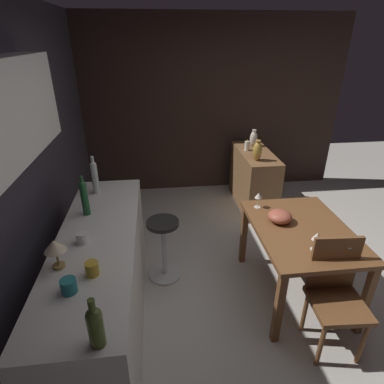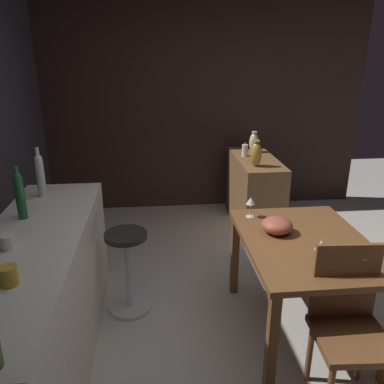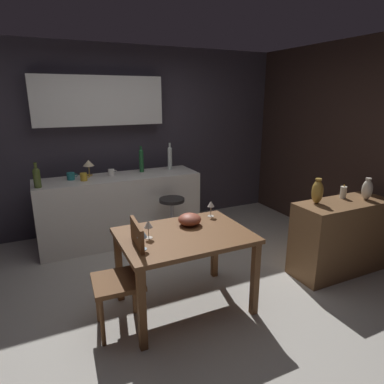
{
  "view_description": "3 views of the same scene",
  "coord_description": "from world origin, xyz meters",
  "px_view_note": "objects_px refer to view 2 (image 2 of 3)",
  "views": [
    {
      "loc": [
        -2.3,
        1.0,
        2.28
      ],
      "look_at": [
        0.65,
        0.65,
        0.82
      ],
      "focal_mm": 29.65,
      "sensor_mm": 36.0,
      "label": 1
    },
    {
      "loc": [
        -2.3,
        0.74,
        1.95
      ],
      "look_at": [
        0.48,
        0.46,
        0.93
      ],
      "focal_mm": 36.28,
      "sensor_mm": 36.0,
      "label": 2
    },
    {
      "loc": [
        -1.15,
        -2.78,
        1.92
      ],
      "look_at": [
        0.49,
        0.69,
        0.81
      ],
      "focal_mm": 31.28,
      "sensor_mm": 36.0,
      "label": 3
    }
  ],
  "objects_px": {
    "wine_glass_center": "(362,252)",
    "wine_bottle_green": "(20,194)",
    "cup_white": "(7,242)",
    "wine_glass_right": "(251,202)",
    "pillar_candle_tall": "(245,150)",
    "dining_table": "(305,253)",
    "cup_mustard": "(9,276)",
    "bar_stool": "(128,269)",
    "vase_brass": "(256,154)",
    "wine_bottle_clear": "(40,174)",
    "vase_ceramic_ivory": "(254,142)",
    "sideboard_cabinet": "(254,192)",
    "fruit_bowl": "(277,225)",
    "wine_glass_left": "(321,246)",
    "chair_near_window": "(348,321)"
  },
  "relations": [
    {
      "from": "wine_glass_center",
      "to": "wine_bottle_green",
      "type": "height_order",
      "value": "wine_bottle_green"
    },
    {
      "from": "cup_white",
      "to": "wine_glass_right",
      "type": "bearing_deg",
      "value": -67.2
    },
    {
      "from": "wine_glass_center",
      "to": "pillar_candle_tall",
      "type": "distance_m",
      "value": 2.36
    },
    {
      "from": "dining_table",
      "to": "cup_mustard",
      "type": "height_order",
      "value": "cup_mustard"
    },
    {
      "from": "bar_stool",
      "to": "wine_glass_center",
      "type": "relative_size",
      "value": 3.86
    },
    {
      "from": "cup_white",
      "to": "vase_brass",
      "type": "height_order",
      "value": "vase_brass"
    },
    {
      "from": "wine_bottle_clear",
      "to": "vase_ceramic_ivory",
      "type": "relative_size",
      "value": 1.56
    },
    {
      "from": "wine_glass_right",
      "to": "vase_brass",
      "type": "distance_m",
      "value": 1.14
    },
    {
      "from": "wine_glass_center",
      "to": "sideboard_cabinet",
      "type": "bearing_deg",
      "value": 0.53
    },
    {
      "from": "sideboard_cabinet",
      "to": "vase_ceramic_ivory",
      "type": "height_order",
      "value": "vase_ceramic_ivory"
    },
    {
      "from": "wine_glass_right",
      "to": "fruit_bowl",
      "type": "xyz_separation_m",
      "value": [
        -0.29,
        -0.12,
        -0.07
      ]
    },
    {
      "from": "fruit_bowl",
      "to": "cup_mustard",
      "type": "height_order",
      "value": "cup_mustard"
    },
    {
      "from": "wine_bottle_clear",
      "to": "cup_white",
      "type": "relative_size",
      "value": 3.22
    },
    {
      "from": "wine_bottle_green",
      "to": "vase_ceramic_ivory",
      "type": "height_order",
      "value": "wine_bottle_green"
    },
    {
      "from": "bar_stool",
      "to": "wine_bottle_green",
      "type": "bearing_deg",
      "value": 105.82
    },
    {
      "from": "wine_glass_left",
      "to": "wine_bottle_clear",
      "type": "distance_m",
      "value": 2.05
    },
    {
      "from": "pillar_candle_tall",
      "to": "vase_brass",
      "type": "bearing_deg",
      "value": -177.48
    },
    {
      "from": "vase_ceramic_ivory",
      "to": "wine_bottle_clear",
      "type": "bearing_deg",
      "value": 126.5
    },
    {
      "from": "pillar_candle_tall",
      "to": "sideboard_cabinet",
      "type": "bearing_deg",
      "value": -130.47
    },
    {
      "from": "wine_glass_right",
      "to": "wine_glass_left",
      "type": "bearing_deg",
      "value": -161.83
    },
    {
      "from": "wine_bottle_green",
      "to": "cup_mustard",
      "type": "height_order",
      "value": "wine_bottle_green"
    },
    {
      "from": "cup_mustard",
      "to": "pillar_candle_tall",
      "type": "height_order",
      "value": "cup_mustard"
    },
    {
      "from": "dining_table",
      "to": "vase_brass",
      "type": "height_order",
      "value": "vase_brass"
    },
    {
      "from": "wine_bottle_green",
      "to": "vase_ceramic_ivory",
      "type": "distance_m",
      "value": 2.81
    },
    {
      "from": "dining_table",
      "to": "wine_bottle_green",
      "type": "distance_m",
      "value": 1.94
    },
    {
      "from": "dining_table",
      "to": "wine_glass_center",
      "type": "relative_size",
      "value": 6.61
    },
    {
      "from": "wine_glass_center",
      "to": "vase_brass",
      "type": "bearing_deg",
      "value": 3.27
    },
    {
      "from": "dining_table",
      "to": "cup_mustard",
      "type": "distance_m",
      "value": 1.84
    },
    {
      "from": "chair_near_window",
      "to": "cup_mustard",
      "type": "bearing_deg",
      "value": 91.51
    },
    {
      "from": "sideboard_cabinet",
      "to": "wine_glass_left",
      "type": "relative_size",
      "value": 6.77
    },
    {
      "from": "fruit_bowl",
      "to": "cup_mustard",
      "type": "relative_size",
      "value": 1.81
    },
    {
      "from": "vase_brass",
      "to": "bar_stool",
      "type": "bearing_deg",
      "value": 131.7
    },
    {
      "from": "wine_glass_center",
      "to": "vase_brass",
      "type": "relative_size",
      "value": 0.64
    },
    {
      "from": "wine_glass_center",
      "to": "vase_brass",
      "type": "distance_m",
      "value": 1.95
    },
    {
      "from": "bar_stool",
      "to": "wine_glass_left",
      "type": "distance_m",
      "value": 1.47
    },
    {
      "from": "dining_table",
      "to": "vase_ceramic_ivory",
      "type": "xyz_separation_m",
      "value": [
        2.11,
        -0.17,
        0.29
      ]
    },
    {
      "from": "wine_bottle_clear",
      "to": "pillar_candle_tall",
      "type": "bearing_deg",
      "value": -54.97
    },
    {
      "from": "wine_glass_right",
      "to": "vase_ceramic_ivory",
      "type": "height_order",
      "value": "vase_ceramic_ivory"
    },
    {
      "from": "wine_bottle_clear",
      "to": "fruit_bowl",
      "type": "bearing_deg",
      "value": -105.8
    },
    {
      "from": "cup_mustard",
      "to": "cup_white",
      "type": "xyz_separation_m",
      "value": [
        0.37,
        0.13,
        -0.01
      ]
    },
    {
      "from": "dining_table",
      "to": "wine_bottle_clear",
      "type": "distance_m",
      "value": 2.0
    },
    {
      "from": "vase_ceramic_ivory",
      "to": "vase_brass",
      "type": "bearing_deg",
      "value": 167.62
    },
    {
      "from": "wine_glass_center",
      "to": "cup_white",
      "type": "xyz_separation_m",
      "value": [
        0.2,
        1.99,
        0.07
      ]
    },
    {
      "from": "dining_table",
      "to": "wine_glass_center",
      "type": "distance_m",
      "value": 0.51
    },
    {
      "from": "wine_glass_left",
      "to": "vase_ceramic_ivory",
      "type": "bearing_deg",
      "value": -4.94
    },
    {
      "from": "wine_glass_center",
      "to": "fruit_bowl",
      "type": "relative_size",
      "value": 0.79
    },
    {
      "from": "wine_bottle_green",
      "to": "vase_brass",
      "type": "bearing_deg",
      "value": -55.53
    },
    {
      "from": "pillar_candle_tall",
      "to": "vase_ceramic_ivory",
      "type": "relative_size",
      "value": 0.65
    },
    {
      "from": "wine_glass_left",
      "to": "vase_brass",
      "type": "bearing_deg",
      "value": -2.47
    },
    {
      "from": "dining_table",
      "to": "cup_white",
      "type": "relative_size",
      "value": 9.71
    }
  ]
}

